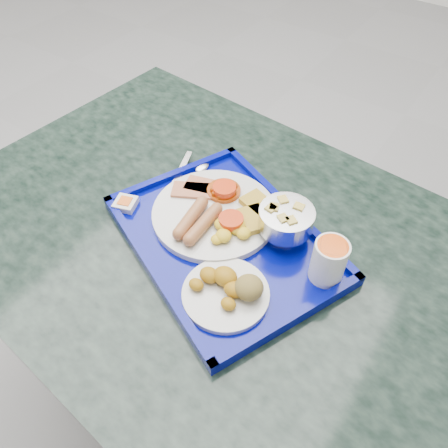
% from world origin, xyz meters
% --- Properties ---
extents(floor, '(6.00, 6.00, 0.00)m').
position_xyz_m(floor, '(0.00, 0.00, 0.00)').
color(floor, gray).
rests_on(floor, ground).
extents(table, '(1.26, 0.89, 0.75)m').
position_xyz_m(table, '(0.72, -0.53, 0.56)').
color(table, slate).
rests_on(table, floor).
extents(tray, '(0.53, 0.47, 0.03)m').
position_xyz_m(tray, '(0.73, -0.53, 0.76)').
color(tray, '#020881').
rests_on(tray, table).
extents(main_plate, '(0.25, 0.25, 0.04)m').
position_xyz_m(main_plate, '(0.68, -0.49, 0.78)').
color(main_plate, silver).
rests_on(main_plate, tray).
extents(bread_plate, '(0.15, 0.15, 0.05)m').
position_xyz_m(bread_plate, '(0.81, -0.63, 0.78)').
color(bread_plate, silver).
rests_on(bread_plate, tray).
extents(fruit_bowl, '(0.10, 0.10, 0.07)m').
position_xyz_m(fruit_bowl, '(0.82, -0.46, 0.81)').
color(fruit_bowl, '#B7B7BA').
rests_on(fruit_bowl, tray).
extents(juice_cup, '(0.06, 0.06, 0.08)m').
position_xyz_m(juice_cup, '(0.93, -0.50, 0.81)').
color(juice_cup, white).
rests_on(juice_cup, tray).
extents(spoon, '(0.05, 0.17, 0.01)m').
position_xyz_m(spoon, '(0.56, -0.41, 0.77)').
color(spoon, '#B7B7BA').
rests_on(spoon, tray).
extents(knife, '(0.08, 0.18, 0.00)m').
position_xyz_m(knife, '(0.54, -0.45, 0.77)').
color(knife, '#B7B7BA').
rests_on(knife, tray).
extents(jam_packet, '(0.05, 0.05, 0.02)m').
position_xyz_m(jam_packet, '(0.51, -0.58, 0.77)').
color(jam_packet, white).
rests_on(jam_packet, tray).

